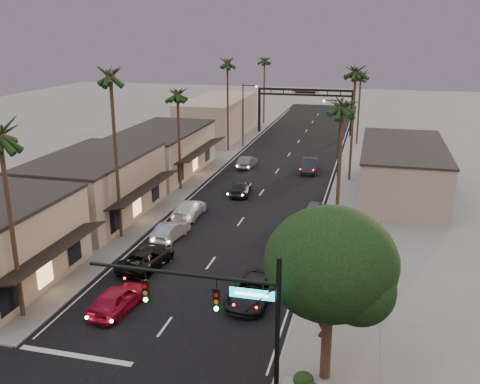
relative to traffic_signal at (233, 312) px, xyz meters
The scene contains 30 objects.
ground 36.80m from the traffic_signal, 98.98° to the left, with size 200.00×200.00×0.00m, color slate.
road 41.70m from the traffic_signal, 97.90° to the left, with size 14.00×120.00×0.02m, color black.
sidewalk_left 50.60m from the traffic_signal, 107.56° to the left, with size 5.00×92.00×0.12m, color slate.
sidewalk_right 48.41m from the traffic_signal, 85.46° to the left, with size 5.00×92.00×0.12m, color slate.
storefront_mid 28.96m from the traffic_signal, 130.35° to the left, with size 8.00×14.00×5.50m, color gray.
storefront_far 42.43m from the traffic_signal, 116.19° to the left, with size 8.00×16.00×5.00m, color tan.
storefront_dist 63.83m from the traffic_signal, 107.03° to the left, with size 8.00×20.00×6.00m, color gray.
building_right 37.04m from the traffic_signal, 77.00° to the left, with size 8.00×18.00×5.00m, color gray.
traffic_signal is the anchor object (origin of this frame).
corner_tree 5.20m from the traffic_signal, 42.31° to the left, with size 6.20×6.20×8.80m.
arch 66.24m from the traffic_signal, 94.93° to the left, with size 15.20×0.40×7.27m.
streetlight_right 41.02m from the traffic_signal, 88.28° to the left, with size 2.13×0.30×9.00m.
streetlight_left 55.45m from the traffic_signal, 103.14° to the left, with size 2.13×0.30×9.00m.
palm_lb 24.44m from the traffic_signal, 128.44° to the left, with size 3.20×3.20×15.20m.
palm_lc 35.46m from the traffic_signal, 114.06° to the left, with size 3.20×3.20×12.20m.
palm_ld 53.47m from the traffic_signal, 105.65° to the left, with size 3.20×3.20×14.20m.
palm_ra 21.19m from the traffic_signal, 81.72° to the left, with size 3.20×3.20×13.20m.
palm_rb 40.77m from the traffic_signal, 85.84° to the left, with size 3.20×3.20×14.20m.
palm_rc 60.31m from the traffic_signal, 87.22° to the left, with size 3.20×3.20×12.20m.
palm_far 75.58m from the traffic_signal, 100.70° to the left, with size 3.20×3.20×13.20m.
oncoming_red 12.33m from the traffic_signal, 142.04° to the left, with size 1.88×4.67×1.59m, color maroon.
oncoming_pickup 17.07m from the traffic_signal, 127.04° to the left, with size 2.39×5.18×1.44m, color black.
oncoming_silver 21.74m from the traffic_signal, 118.74° to the left, with size 1.51×4.32×1.42m, color gray.
oncoming_white 26.74m from the traffic_signal, 113.61° to the left, with size 2.10×5.18×1.50m, color silver.
oncoming_dgrey 33.01m from the traffic_signal, 103.51° to the left, with size 1.87×4.65×1.58m, color black.
oncoming_grey_far 44.05m from the traffic_signal, 102.67° to the left, with size 1.51×4.32×1.42m, color #505156.
curbside_near 11.21m from the traffic_signal, 97.85° to the left, with size 2.48×5.37×1.49m, color black.
curbside_black 18.82m from the traffic_signal, 90.81° to the left, with size 2.20×5.42×1.57m, color black.
curbside_grey 26.93m from the traffic_signal, 89.14° to the left, with size 1.58×3.92×1.34m, color #515156.
curbside_far 42.78m from the traffic_signal, 92.57° to the left, with size 1.73×4.97×1.64m, color black.
Camera 1 is at (10.85, -15.23, 16.52)m, focal length 40.00 mm.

